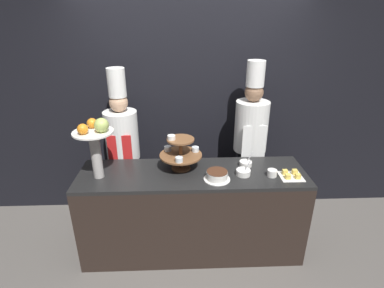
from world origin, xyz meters
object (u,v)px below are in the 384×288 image
Objects in this scene: serving_bowl_near at (243,172)px; serving_bowl_far at (246,164)px; cake_square_tray at (291,175)px; tiered_stand at (180,152)px; fruit_pedestal at (95,139)px; chef_center_left at (250,139)px; chef_left at (123,146)px; cake_round at (217,176)px; cup_white at (272,173)px.

serving_bowl_far is at bearing 71.67° from serving_bowl_near.
serving_bowl_far is (-0.37, 0.23, 0.01)m from cake_square_tray.
tiered_stand is 0.77m from fruit_pedestal.
serving_bowl_near is 0.08× the size of chef_center_left.
chef_left is 1.38m from chef_center_left.
fruit_pedestal reaches higher than cake_round.
chef_left is (-1.20, 0.55, 0.04)m from serving_bowl_near.
cake_round is (1.06, -0.09, -0.33)m from fruit_pedestal.
chef_left reaches higher than tiered_stand.
chef_center_left reaches higher than cake_round.
tiered_stand is 1.96× the size of cake_square_tray.
fruit_pedestal reaches higher than cake_square_tray.
chef_center_left is at bearing 55.47° from cake_round.
chef_left is (-1.63, 0.61, 0.05)m from cake_square_tray.
cup_white is 0.05× the size of chef_left.
cake_square_tray is (1.01, -0.20, -0.16)m from tiered_stand.
chef_center_left is at bearing -0.00° from chef_left.
serving_bowl_far is at bearing 38.69° from cake_round.
cake_square_tray is at bearing -11.04° from tiered_stand.
cake_square_tray is at bearing -20.44° from chef_left.
chef_left is (-1.46, 0.59, 0.04)m from cup_white.
chef_center_left is at bearing 72.11° from serving_bowl_near.
tiered_stand reaches higher than serving_bowl_near.
cup_white is at bearing -7.25° from serving_bowl_near.
cake_round is at bearing -175.28° from cup_white.
fruit_pedestal is at bearing 175.00° from cake_round.
serving_bowl_near reaches higher than cake_round.
cake_round is 1.55× the size of serving_bowl_near.
fruit_pedestal reaches higher than cup_white.
cup_white reaches higher than cake_square_tray.
cake_round reaches higher than cup_white.
chef_center_left reaches higher than cup_white.
fruit_pedestal reaches higher than serving_bowl_far.
tiered_stand is 4.57× the size of cup_white.
cake_round reaches higher than cake_square_tray.
cup_white is at bearing -45.77° from serving_bowl_far.
serving_bowl_far is 0.08× the size of chef_center_left.
fruit_pedestal is 2.78× the size of cake_square_tray.
fruit_pedestal is at bearing -173.51° from serving_bowl_far.
serving_bowl_near reaches higher than cup_white.
cake_round is 0.27m from serving_bowl_near.
cup_white is at bearing -1.84° from fruit_pedestal.
cup_white is (0.51, 0.04, -0.01)m from cake_round.
cake_round is 0.69m from cake_square_tray.
fruit_pedestal reaches higher than serving_bowl_near.
serving_bowl_far reaches higher than cake_round.
tiered_stand is at bearing 168.17° from cup_white.
fruit_pedestal is 1.79m from cake_square_tray.
cup_white is at bearing 172.89° from cake_square_tray.
fruit_pedestal is 0.63m from chef_left.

